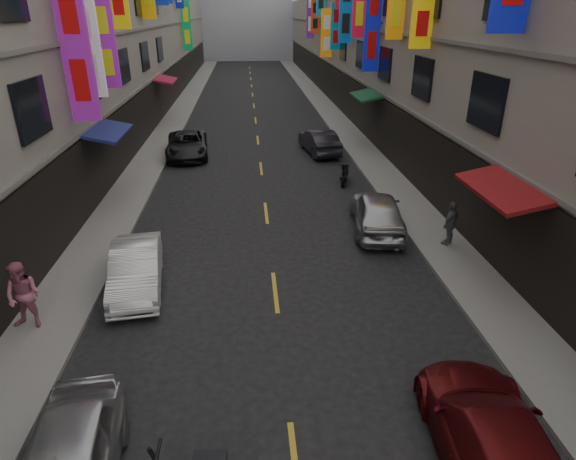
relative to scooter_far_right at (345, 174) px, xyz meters
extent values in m
cube|color=slate|center=(-9.86, 14.56, -0.38)|extent=(2.00, 90.00, 0.12)
cube|color=slate|center=(2.14, 14.56, -0.38)|extent=(2.00, 90.00, 0.12)
cube|color=black|center=(-10.81, 14.56, 1.06)|extent=(0.12, 85.50, 3.00)
cube|color=#66635E|center=(-10.80, 14.56, 2.76)|extent=(0.16, 90.00, 0.14)
cube|color=#66635E|center=(-10.80, 14.56, 5.96)|extent=(0.16, 90.00, 0.14)
cube|color=black|center=(3.09, 14.56, 1.06)|extent=(0.12, 85.50, 3.00)
cube|color=#66635E|center=(3.08, 14.56, 2.76)|extent=(0.16, 90.00, 0.14)
cube|color=#66635E|center=(3.08, 14.56, 5.96)|extent=(0.16, 90.00, 0.14)
cube|color=purple|center=(-10.26, -3.26, 5.88)|extent=(0.99, 0.18, 5.03)
cylinder|color=black|center=(-10.31, -3.26, 5.88)|extent=(1.09, 0.08, 0.08)
cube|color=silver|center=(-10.35, -1.37, 5.77)|extent=(0.82, 0.18, 3.77)
cylinder|color=black|center=(-10.40, -1.37, 5.77)|extent=(0.92, 0.08, 0.08)
cube|color=yellow|center=(2.61, -0.99, 7.26)|extent=(0.86, 0.18, 3.36)
cylinder|color=black|center=(2.66, -0.99, 7.26)|extent=(0.96, 0.08, 0.08)
cube|color=purple|center=(-10.32, 0.79, 5.81)|extent=(0.88, 0.18, 3.74)
cylinder|color=black|center=(-10.37, 0.79, 5.81)|extent=(0.98, 0.08, 0.08)
cube|color=#0F17B7|center=(2.61, 6.93, 6.36)|extent=(0.87, 0.18, 5.10)
cylinder|color=black|center=(2.66, 6.93, 6.36)|extent=(0.97, 0.08, 0.08)
cube|color=#0E53A4|center=(2.57, 14.44, 7.18)|extent=(0.95, 0.18, 4.54)
cylinder|color=black|center=(2.62, 14.44, 7.18)|extent=(1.05, 0.08, 0.08)
cube|color=#0B6A88|center=(2.66, 18.71, 5.86)|extent=(0.77, 0.18, 3.39)
cylinder|color=black|center=(2.71, 18.71, 5.86)|extent=(0.87, 0.08, 0.08)
cube|color=orange|center=(2.56, 22.61, 5.22)|extent=(0.96, 0.18, 3.87)
cylinder|color=black|center=(2.61, 22.61, 5.22)|extent=(1.06, 0.08, 0.08)
cube|color=#BF3512|center=(2.61, 30.24, 6.52)|extent=(0.86, 0.18, 3.21)
cylinder|color=black|center=(2.66, 30.24, 6.52)|extent=(0.96, 0.08, 0.08)
cube|color=#0D8F44|center=(-10.29, 32.45, 5.57)|extent=(0.94, 0.18, 4.74)
cylinder|color=black|center=(-10.34, 32.45, 5.57)|extent=(1.04, 0.08, 0.08)
cube|color=#551782|center=(2.67, 34.70, 6.82)|extent=(0.74, 0.18, 5.20)
cylinder|color=black|center=(2.72, 34.70, 6.82)|extent=(0.84, 0.08, 0.08)
cube|color=maroon|center=(2.44, -9.44, 2.56)|extent=(1.39, 3.20, 0.41)
cube|color=navy|center=(-10.16, -1.44, 2.56)|extent=(1.39, 3.20, 0.41)
cube|color=#144B25|center=(2.44, 6.56, 2.56)|extent=(1.39, 3.20, 0.41)
cube|color=maroon|center=(-10.16, 14.56, 2.56)|extent=(1.39, 3.20, 0.41)
cube|color=gold|center=(-3.86, -9.44, -0.44)|extent=(0.12, 2.20, 0.01)
cube|color=gold|center=(-3.86, -3.44, -0.44)|extent=(0.12, 2.20, 0.01)
cube|color=gold|center=(-3.86, 2.56, -0.44)|extent=(0.12, 2.20, 0.01)
cube|color=gold|center=(-3.86, 8.56, -0.44)|extent=(0.12, 2.20, 0.01)
cube|color=gold|center=(-3.86, 14.56, -0.44)|extent=(0.12, 2.20, 0.01)
cube|color=gold|center=(-3.86, 20.56, -0.44)|extent=(0.12, 2.20, 0.01)
cube|color=gold|center=(-3.86, 26.56, -0.44)|extent=(0.12, 2.20, 0.01)
cube|color=gold|center=(-3.86, 32.56, -0.44)|extent=(0.12, 2.20, 0.01)
cube|color=gold|center=(-3.86, 38.56, -0.44)|extent=(0.12, 2.20, 0.01)
cube|color=gold|center=(-3.86, 44.56, -0.44)|extent=(0.12, 2.20, 0.01)
cube|color=gold|center=(-3.86, 50.56, -0.44)|extent=(0.12, 2.20, 0.01)
cylinder|color=black|center=(-6.10, -15.74, 0.61)|extent=(0.07, 0.50, 0.06)
cylinder|color=black|center=(-0.19, -0.65, -0.19)|extent=(0.26, 0.51, 0.50)
cylinder|color=black|center=(0.17, 0.59, -0.19)|extent=(0.26, 0.51, 0.50)
cube|color=black|center=(-0.01, -0.03, -0.04)|extent=(0.65, 1.33, 0.18)
cube|color=black|center=(0.06, 0.21, 0.31)|extent=(0.46, 0.62, 0.22)
cylinder|color=black|center=(-0.16, -0.56, 0.26)|extent=(0.18, 0.36, 0.88)
cylinder|color=black|center=(-0.16, -0.56, 0.61)|extent=(0.50, 0.20, 0.06)
imported|color=white|center=(-7.86, -8.87, 0.20)|extent=(1.85, 4.02, 1.28)
imported|color=black|center=(-7.86, 5.22, 0.22)|extent=(2.57, 4.91, 1.32)
imported|color=#5E1013|center=(-0.46, -15.77, 0.24)|extent=(2.39, 4.90, 1.37)
imported|color=#B4B4B9|center=(0.14, -5.43, 0.29)|extent=(2.29, 4.50, 1.47)
imported|color=#27262E|center=(-0.46, 5.25, 0.23)|extent=(2.03, 4.28, 1.35)
imported|color=#BE657F|center=(-10.16, -10.74, 0.58)|extent=(0.97, 0.74, 1.81)
imported|color=#5E5D60|center=(2.25, -7.04, 0.45)|extent=(1.02, 0.99, 1.55)
camera|label=1|loc=(-4.50, -21.39, 7.01)|focal=30.00mm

